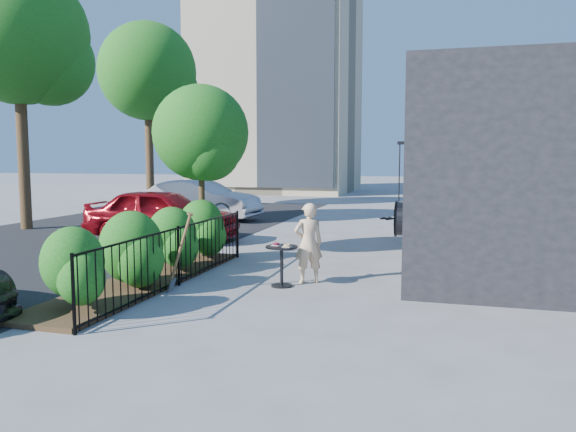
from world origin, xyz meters
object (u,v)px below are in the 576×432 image
(car_silver, at_px, (200,200))
(woman, at_px, (308,243))
(patio_tree, at_px, (203,139))
(shovel, at_px, (179,257))
(street_tree_near, at_px, (19,43))
(car_red, at_px, (163,214))
(cafe_table, at_px, (282,259))
(street_tree_far, at_px, (148,78))

(car_silver, bearing_deg, woman, -139.89)
(patio_tree, relative_size, shovel, 2.75)
(street_tree_near, xyz_separation_m, car_red, (5.44, -1.01, -5.18))
(woman, distance_m, car_silver, 11.23)
(woman, distance_m, car_red, 6.62)
(woman, xyz_separation_m, shovel, (-1.98, -1.34, -0.12))
(cafe_table, bearing_deg, street_tree_near, 151.75)
(woman, height_order, car_silver, woman)
(patio_tree, xyz_separation_m, street_tree_far, (-7.70, 11.20, 3.15))
(street_tree_near, xyz_separation_m, car_silver, (4.23, 4.12, -5.17))
(patio_tree, height_order, woman, patio_tree)
(cafe_table, bearing_deg, street_tree_far, 127.22)
(cafe_table, bearing_deg, patio_tree, 137.95)
(street_tree_far, height_order, car_red, street_tree_far)
(street_tree_far, distance_m, woman, 17.65)
(car_red, relative_size, car_silver, 0.96)
(street_tree_near, height_order, woman, street_tree_near)
(street_tree_near, bearing_deg, car_silver, 44.21)
(shovel, bearing_deg, woman, 34.11)
(patio_tree, relative_size, cafe_table, 4.99)
(cafe_table, height_order, woman, woman)
(patio_tree, xyz_separation_m, car_silver, (-3.47, 7.32, -2.02))
(patio_tree, distance_m, car_silver, 8.34)
(car_silver, bearing_deg, patio_tree, -149.45)
(street_tree_far, distance_m, car_silver, 7.73)
(shovel, xyz_separation_m, car_red, (-3.23, 5.42, 0.11))
(patio_tree, bearing_deg, cafe_table, -42.05)
(patio_tree, xyz_separation_m, car_red, (-2.26, 2.19, -2.02))
(street_tree_near, bearing_deg, patio_tree, -22.57)
(car_silver, bearing_deg, street_tree_far, 52.63)
(woman, bearing_deg, patio_tree, -61.25)
(shovel, distance_m, car_silver, 11.45)
(cafe_table, bearing_deg, car_red, 136.96)
(patio_tree, height_order, street_tree_near, street_tree_near)
(cafe_table, xyz_separation_m, car_red, (-4.82, 4.50, 0.23))
(patio_tree, xyz_separation_m, cafe_table, (2.57, -2.32, -2.25))
(street_tree_near, relative_size, cafe_table, 10.48)
(patio_tree, bearing_deg, woman, -32.54)
(cafe_table, distance_m, car_silver, 11.37)
(car_red, bearing_deg, street_tree_far, 29.31)
(street_tree_near, height_order, cafe_table, street_tree_near)
(shovel, relative_size, car_silver, 0.32)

